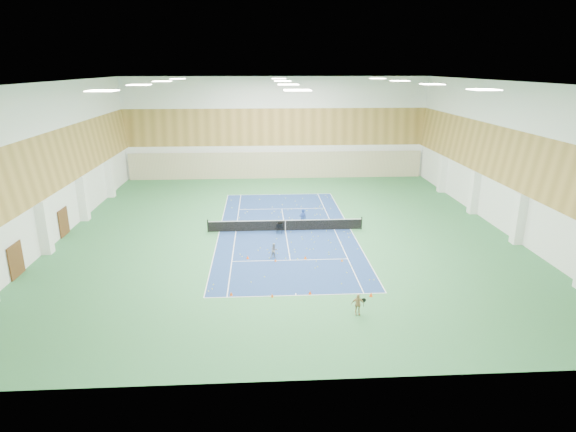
{
  "coord_description": "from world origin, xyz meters",
  "views": [
    {
      "loc": [
        -2.01,
        -37.84,
        13.13
      ],
      "look_at": [
        0.08,
        -2.29,
        2.0
      ],
      "focal_mm": 30.0,
      "sensor_mm": 36.0,
      "label": 1
    }
  ],
  "objects": [
    {
      "name": "cone_svc_b",
      "position": [
        -1.05,
        -6.54,
        0.1
      ],
      "size": [
        0.18,
        0.18,
        0.2
      ],
      "primitive_type": "cone",
      "color": "#FF630D",
      "rests_on": "ground"
    },
    {
      "name": "child_court",
      "position": [
        -1.11,
        -5.86,
        0.54
      ],
      "size": [
        0.65,
        0.59,
        1.08
      ],
      "primitive_type": "imported",
      "rotation": [
        0.0,
        0.0,
        0.44
      ],
      "color": "gray",
      "rests_on": "ground"
    },
    {
      "name": "cone_base_b",
      "position": [
        -1.43,
        -11.98,
        0.1
      ],
      "size": [
        0.19,
        0.19,
        0.2
      ],
      "primitive_type": "cone",
      "color": "#E95A0C",
      "rests_on": "ground"
    },
    {
      "name": "cone_base_a",
      "position": [
        -3.87,
        -11.62,
        0.11
      ],
      "size": [
        0.2,
        0.2,
        0.22
      ],
      "primitive_type": "cone",
      "color": "#ED5A0C",
      "rests_on": "ground"
    },
    {
      "name": "door_left_a",
      "position": [
        -17.92,
        -8.0,
        1.1
      ],
      "size": [
        0.08,
        1.8,
        2.2
      ],
      "primitive_type": "cube",
      "color": "#593319",
      "rests_on": "ground"
    },
    {
      "name": "cone_base_d",
      "position": [
        4.46,
        -12.25,
        0.12
      ],
      "size": [
        0.22,
        0.22,
        0.25
      ],
      "primitive_type": "cone",
      "color": "#F1430C",
      "rests_on": "ground"
    },
    {
      "name": "room_shell",
      "position": [
        0.0,
        0.0,
        6.0
      ],
      "size": [
        36.0,
        40.0,
        12.0
      ],
      "primitive_type": null,
      "color": "white",
      "rests_on": "ground"
    },
    {
      "name": "coach",
      "position": [
        1.5,
        0.6,
        0.85
      ],
      "size": [
        0.71,
        0.57,
        1.71
      ],
      "primitive_type": "imported",
      "rotation": [
        0.0,
        0.0,
        3.42
      ],
      "color": "navy",
      "rests_on": "ground"
    },
    {
      "name": "tennis_balls_scatter",
      "position": [
        0.0,
        0.0,
        0.05
      ],
      "size": [
        10.57,
        22.77,
        0.07
      ],
      "primitive_type": null,
      "color": "#E8F62A",
      "rests_on": "ground"
    },
    {
      "name": "tennis_net",
      "position": [
        0.0,
        0.0,
        0.55
      ],
      "size": [
        12.8,
        0.1,
        1.1
      ],
      "primitive_type": null,
      "color": "black",
      "rests_on": "ground"
    },
    {
      "name": "cone_svc_a",
      "position": [
        -3.01,
        -5.96,
        0.12
      ],
      "size": [
        0.22,
        0.22,
        0.24
      ],
      "primitive_type": "cone",
      "color": "#FF4E0D",
      "rests_on": "ground"
    },
    {
      "name": "cone_base_c",
      "position": [
        0.86,
        -11.76,
        0.12
      ],
      "size": [
        0.21,
        0.21,
        0.23
      ],
      "primitive_type": "cone",
      "color": "#EF470C",
      "rests_on": "ground"
    },
    {
      "name": "back_curtain",
      "position": [
        0.0,
        19.75,
        1.6
      ],
      "size": [
        35.4,
        0.16,
        3.2
      ],
      "primitive_type": "cube",
      "color": "#C6B793",
      "rests_on": "ground"
    },
    {
      "name": "door_left_b",
      "position": [
        -17.92,
        0.0,
        1.1
      ],
      "size": [
        0.08,
        1.8,
        2.2
      ],
      "primitive_type": "cube",
      "color": "#593319",
      "rests_on": "ground"
    },
    {
      "name": "cone_svc_d",
      "position": [
        3.62,
        -6.8,
        0.1
      ],
      "size": [
        0.18,
        0.18,
        0.2
      ],
      "primitive_type": "cone",
      "color": "orange",
      "rests_on": "ground"
    },
    {
      "name": "ceiling_light_grid",
      "position": [
        0.0,
        0.0,
        11.92
      ],
      "size": [
        21.4,
        25.4,
        0.06
      ],
      "primitive_type": null,
      "color": "white",
      "rests_on": "room_shell"
    },
    {
      "name": "ground",
      "position": [
        0.0,
        0.0,
        0.0
      ],
      "size": [
        40.0,
        40.0,
        0.0
      ],
      "primitive_type": "plane",
      "color": "#2F6F3E",
      "rests_on": "ground"
    },
    {
      "name": "cone_svc_c",
      "position": [
        1.09,
        -6.24,
        0.12
      ],
      "size": [
        0.23,
        0.23,
        0.25
      ],
      "primitive_type": "cone",
      "color": "#E3570B",
      "rests_on": "ground"
    },
    {
      "name": "court_surface",
      "position": [
        0.0,
        0.0,
        0.01
      ],
      "size": [
        10.97,
        23.77,
        0.01
      ],
      "primitive_type": "cube",
      "color": "navy",
      "rests_on": "ground"
    },
    {
      "name": "wood_cladding",
      "position": [
        0.0,
        0.0,
        8.0
      ],
      "size": [
        36.0,
        40.0,
        8.0
      ],
      "primitive_type": null,
      "color": "#A57F3D",
      "rests_on": "room_shell"
    },
    {
      "name": "ball_cart",
      "position": [
        -0.49,
        -0.6,
        0.43
      ],
      "size": [
        0.62,
        0.62,
        0.87
      ],
      "primitive_type": null,
      "rotation": [
        0.0,
        0.0,
        -0.29
      ],
      "color": "black",
      "rests_on": "ground"
    },
    {
      "name": "child_apron",
      "position": [
        3.21,
        -14.34,
        0.62
      ],
      "size": [
        0.73,
        0.32,
        1.24
      ],
      "primitive_type": "imported",
      "rotation": [
        0.0,
        0.0,
        -0.03
      ],
      "color": "tan",
      "rests_on": "ground"
    }
  ]
}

